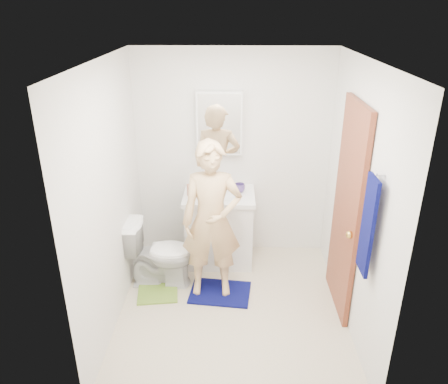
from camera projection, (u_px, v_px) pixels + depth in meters
The scene contains 22 objects.
floor at pixel (232, 309), 4.36m from camera, with size 2.20×2.40×0.02m, color beige.
ceiling at pixel (234, 58), 3.39m from camera, with size 2.20×2.40×0.02m, color white.
wall_back at pixel (233, 156), 4.99m from camera, with size 2.20×0.02×2.40m, color silver.
wall_front at pixel (232, 279), 2.77m from camera, with size 2.20×0.02×2.40m, color silver.
wall_left at pixel (109, 199), 3.90m from camera, with size 0.02×2.40×2.40m, color silver.
wall_right at pixel (358, 201), 3.86m from camera, with size 0.02×2.40×2.40m, color silver.
vanity_cabinet at pixel (219, 229), 5.04m from camera, with size 0.75×0.55×0.80m, color white.
countertop at pixel (219, 196), 4.87m from camera, with size 0.79×0.59×0.05m, color white.
sink_basin at pixel (219, 195), 4.86m from camera, with size 0.40×0.40×0.03m, color white.
faucet at pixel (220, 183), 5.00m from camera, with size 0.03×0.03×0.12m, color silver.
medicine_cabinet at pixel (219, 123), 4.76m from camera, with size 0.50×0.12×0.70m, color white.
mirror_panel at pixel (219, 124), 4.71m from camera, with size 0.46×0.01×0.66m, color white.
door at pixel (347, 211), 4.07m from camera, with size 0.05×0.80×2.05m, color brown.
door_knob at pixel (350, 235), 3.80m from camera, with size 0.07×0.07×0.07m, color gold.
towel at pixel (368, 226), 3.32m from camera, with size 0.03×0.24×0.80m, color #080B50.
towel_hook at pixel (381, 175), 3.15m from camera, with size 0.02×0.02×0.06m, color silver.
toilet at pixel (160, 253), 4.63m from camera, with size 0.41×0.72×0.74m, color white.
bath_mat at pixel (220, 292), 4.58m from camera, with size 0.62×0.44×0.02m, color #080B50.
green_rug at pixel (158, 293), 4.57m from camera, with size 0.41×0.35×0.02m, color olive.
soap_dispenser at pixel (191, 188), 4.76m from camera, with size 0.09×0.09×0.20m, color tan.
toothbrush_cup at pixel (240, 188), 4.89m from camera, with size 0.12×0.12×0.10m, color #4E397D.
man at pixel (212, 221), 4.29m from camera, with size 0.59×0.39×1.63m, color #DBB17B.
Camera 1 is at (-0.00, -3.53, 2.82)m, focal length 35.00 mm.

